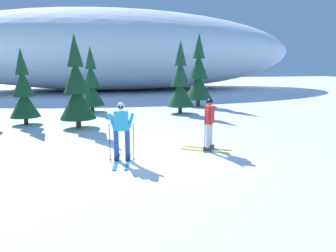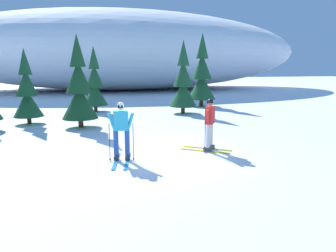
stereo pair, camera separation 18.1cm
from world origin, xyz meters
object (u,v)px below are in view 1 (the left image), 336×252
skier_red_jacket (209,123)px  pine_tree_left (24,93)px  skier_cyan_jacket (122,130)px  pine_tree_far_right (198,76)px  pine_tree_center_right (91,85)px  pine_tree_center_left (77,89)px  pine_tree_right (180,83)px

skier_red_jacket → pine_tree_left: 9.55m
skier_cyan_jacket → pine_tree_far_right: (6.84, 11.41, 1.16)m
pine_tree_left → pine_tree_center_right: (3.30, 3.44, 0.14)m
pine_tree_far_right → pine_tree_left: bearing=-158.2°
pine_tree_left → pine_tree_center_right: size_ratio=0.92×
skier_red_jacket → pine_tree_left: pine_tree_left is taller
pine_tree_center_left → pine_tree_center_right: pine_tree_center_left is taller
pine_tree_left → pine_tree_center_left: size_ratio=0.87×
skier_red_jacket → pine_tree_center_left: size_ratio=0.42×
pine_tree_center_left → pine_tree_center_right: 5.06m
pine_tree_right → pine_tree_far_right: pine_tree_far_right is taller
skier_cyan_jacket → pine_tree_center_right: pine_tree_center_right is taller
skier_cyan_jacket → pine_tree_left: size_ratio=0.49×
skier_red_jacket → pine_tree_center_left: pine_tree_center_left is taller
pine_tree_center_right → pine_tree_far_right: size_ratio=0.79×
pine_tree_left → pine_tree_right: (8.31, 1.36, 0.26)m
skier_cyan_jacket → pine_tree_center_right: size_ratio=0.45×
skier_cyan_jacket → pine_tree_left: pine_tree_left is taller
skier_cyan_jacket → pine_tree_right: bearing=61.7°
pine_tree_left → pine_tree_center_left: pine_tree_center_left is taller
pine_tree_right → pine_tree_center_left: bearing=-153.5°
pine_tree_right → skier_cyan_jacket: bearing=-118.3°
pine_tree_right → pine_tree_far_right: size_ratio=0.85×
pine_tree_center_right → pine_tree_far_right: 7.32m
pine_tree_center_right → pine_tree_far_right: bearing=6.2°
skier_red_jacket → pine_tree_right: size_ratio=0.41×
skier_red_jacket → pine_tree_center_right: 10.80m
pine_tree_left → pine_tree_right: pine_tree_right is taller
pine_tree_center_left → pine_tree_center_right: bearing=80.5°
skier_cyan_jacket → pine_tree_right: pine_tree_right is taller
pine_tree_left → pine_tree_center_left: 2.91m
pine_tree_center_right → pine_tree_right: size_ratio=0.93×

